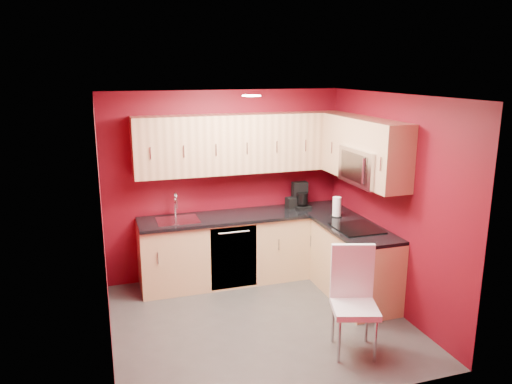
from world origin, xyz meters
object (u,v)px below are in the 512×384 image
napkin_holder (291,203)px  dining_chair (355,303)px  paper_towel (337,207)px  coffee_maker (302,195)px  sink (177,217)px  microwave (369,166)px

napkin_holder → dining_chair: (-0.17, -2.14, -0.45)m
napkin_holder → dining_chair: 2.19m
napkin_holder → paper_towel: paper_towel is taller
coffee_maker → dining_chair: coffee_maker is taller
coffee_maker → paper_towel: 0.59m
coffee_maker → napkin_holder: (-0.13, 0.03, -0.10)m
sink → paper_towel: bearing=-13.4°
microwave → paper_towel: microwave is taller
microwave → paper_towel: 0.83m
microwave → paper_towel: bearing=102.1°
microwave → coffee_maker: microwave is taller
napkin_holder → dining_chair: bearing=-94.6°
sink → coffee_maker: 1.71m
paper_towel → dining_chair: bearing=-110.1°
coffee_maker → sink: bearing=-178.3°
sink → coffee_maker: coffee_maker is taller
paper_towel → dining_chair: 1.76m
dining_chair → coffee_maker: bearing=99.0°
napkin_holder → microwave: bearing=-64.4°
napkin_holder → paper_towel: 0.69m
sink → napkin_holder: size_ratio=3.57×
coffee_maker → microwave: bearing=-69.9°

